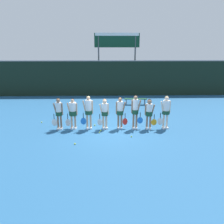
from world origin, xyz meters
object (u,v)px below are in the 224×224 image
Objects in this scene: tennis_ball_1 at (101,130)px; tennis_ball_2 at (88,118)px; scoreboard at (117,46)px; player_2 at (88,110)px; tennis_ball_5 at (87,119)px; tennis_ball_8 at (131,136)px; tennis_ball_4 at (75,144)px; tennis_ball_7 at (42,122)px; player_4 at (120,111)px; player_3 at (105,111)px; player_5 at (135,110)px; player_7 at (166,109)px; tennis_ball_3 at (95,125)px; tennis_ball_0 at (106,123)px; tennis_ball_6 at (99,133)px; player_0 at (59,112)px; player_1 at (73,111)px; player_6 at (149,111)px; bench_courtside at (136,99)px.

tennis_ball_1 reaches higher than tennis_ball_2.
scoreboard reaches higher than player_2.
tennis_ball_5 is 3.73m from tennis_ball_8.
tennis_ball_4 is 1.06× the size of tennis_ball_7.
player_2 is at bearing -175.28° from player_4.
player_3 is 1.60m from player_5.
player_4 is 2.38m from player_7.
player_5 is 2.44m from tennis_ball_3.
player_4 is at bearing 169.50° from player_7.
tennis_ball_6 is (-0.34, -1.58, -0.00)m from tennis_ball_0.
tennis_ball_2 is 2.64m from tennis_ball_6.
tennis_ball_7 is (-4.80, -9.62, -4.43)m from scoreboard.
player_0 is at bearing -159.12° from tennis_ball_0.
player_1 is at bearing -176.55° from player_4.
scoreboard reaches higher than tennis_ball_6.
tennis_ball_0 is at bearing 38.28° from player_1.
player_5 is 27.38× the size of tennis_ball_8.
tennis_ball_0 is at bearing 133.30° from player_4.
tennis_ball_5 is 0.99× the size of tennis_ball_6.
tennis_ball_6 and tennis_ball_8 have the same top height.
player_2 reaches higher than tennis_ball_3.
player_6 reaches higher than tennis_ball_4.
tennis_ball_1 reaches higher than tennis_ball_5.
player_7 is at bearing 5.13° from tennis_ball_1.
player_1 is at bearing 153.29° from tennis_ball_6.
bench_courtside reaches higher than tennis_ball_8.
tennis_ball_7 is (-6.83, 1.15, -1.01)m from player_7.
tennis_ball_6 is (0.29, -1.15, -0.00)m from tennis_ball_3.
player_3 is 24.27× the size of tennis_ball_2.
player_1 is 1.65m from player_3.
tennis_ball_2 is (0.60, 1.83, -0.93)m from player_1.
player_5 is 2.10m from tennis_ball_1.
tennis_ball_2 is at bearing 139.04° from player_4.
player_5 is at bearing -13.96° from tennis_ball_3.
player_4 is at bearing -2.86° from player_2.
player_7 is 2.46m from tennis_ball_8.
bench_courtside is 1.07× the size of player_1.
tennis_ball_7 is at bearing 178.20° from player_6.
tennis_ball_2 is (-0.84, 2.23, -0.00)m from tennis_ball_1.
tennis_ball_3 is 1.00× the size of tennis_ball_4.
player_7 reaches higher than tennis_ball_1.
player_7 is at bearing -24.41° from tennis_ball_2.
tennis_ball_0 reaches higher than tennis_ball_8.
player_5 is at bearing -35.81° from tennis_ball_2.
player_3 reaches higher than tennis_ball_1.
player_6 is 23.03× the size of tennis_ball_1.
player_1 is 1.98m from tennis_ball_5.
tennis_ball_2 is at bearing -130.89° from bench_courtside.
player_3 is 23.02× the size of tennis_ball_4.
tennis_ball_6 is at bearing -75.90° from tennis_ball_3.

